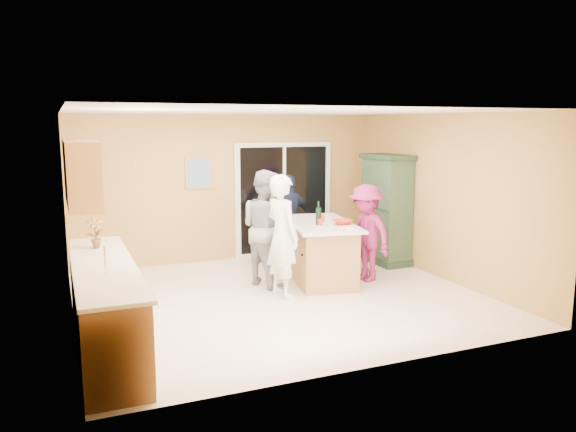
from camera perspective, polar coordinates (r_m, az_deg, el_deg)
name	(u,v)px	position (r m, az deg, el deg)	size (l,w,h in m)	color
floor	(281,298)	(8.05, -0.72, -8.28)	(5.50, 5.50, 0.00)	white
ceiling	(281,112)	(7.67, -0.76, 10.56)	(5.50, 5.00, 0.10)	silver
wall_back	(229,188)	(10.10, -6.04, 2.83)	(5.50, 0.10, 2.60)	#F0B563
wall_front	(376,242)	(5.55, 8.93, -2.59)	(5.50, 0.10, 2.60)	#F0B563
wall_left	(68,220)	(7.21, -21.47, -0.38)	(0.10, 5.00, 2.60)	#F0B563
wall_right	(443,197)	(9.13, 15.50, 1.85)	(0.10, 5.00, 2.60)	#F0B563
left_cabinet_run	(105,310)	(6.40, -18.05, -9.11)	(0.65, 3.05, 1.24)	#B58146
upper_cabinets	(81,173)	(6.95, -20.27, 4.13)	(0.35, 1.60, 0.75)	#B58146
sliding_door	(284,199)	(10.44, -0.43, 1.71)	(1.90, 0.07, 2.10)	silver
framed_picture	(198,173)	(9.90, -9.09, 4.38)	(0.46, 0.04, 0.56)	#A68A53
kitchen_island	(320,253)	(8.82, 3.24, -3.80)	(1.27, 1.91, 0.93)	#B58146
green_hutch	(386,210)	(10.02, 9.96, 0.57)	(0.55, 1.04, 1.92)	#213522
woman_white	(282,236)	(7.92, -0.58, -2.04)	(0.64, 0.42, 1.75)	white
woman_grey	(266,228)	(8.51, -2.26, -1.20)	(0.86, 0.67, 1.76)	gray
woman_navy	(290,219)	(9.83, 0.18, -0.32)	(0.92, 0.38, 1.57)	#171B34
woman_magenta	(366,233)	(8.82, 7.95, -1.72)	(0.98, 0.56, 1.52)	#831C5D
serving_bowl	(343,222)	(8.56, 5.58, -0.63)	(0.29, 0.29, 0.07)	red
tulip_vase	(95,232)	(7.19, -19.00, -1.58)	(0.21, 0.14, 0.39)	#AB1112
tumbler_near	(320,222)	(8.46, 3.25, -0.62)	(0.07, 0.07, 0.10)	red
tumbler_far	(322,219)	(8.77, 3.52, -0.27)	(0.07, 0.07, 0.10)	red
wine_bottle	(318,216)	(8.50, 3.11, 0.05)	(0.08, 0.08, 0.36)	black
white_plate	(349,227)	(8.36, 6.24, -1.08)	(0.21, 0.21, 0.01)	silver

